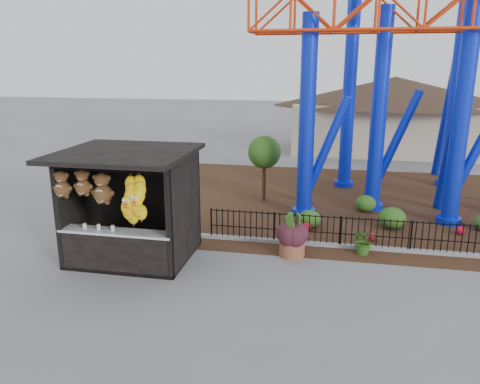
% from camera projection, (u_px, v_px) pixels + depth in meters
% --- Properties ---
extents(ground, '(120.00, 120.00, 0.00)m').
position_uv_depth(ground, '(227.00, 284.00, 11.80)').
color(ground, slate).
rests_on(ground, ground).
extents(mulch_bed, '(18.00, 12.00, 0.02)m').
position_uv_depth(mulch_bed, '(370.00, 203.00, 18.60)').
color(mulch_bed, '#331E11').
rests_on(mulch_bed, ground).
extents(curb, '(18.00, 0.18, 0.12)m').
position_uv_depth(curb, '(381.00, 249.00, 13.86)').
color(curb, gray).
rests_on(curb, ground).
extents(prize_booth, '(3.50, 3.40, 3.12)m').
position_uv_depth(prize_booth, '(128.00, 208.00, 12.82)').
color(prize_booth, black).
rests_on(prize_booth, ground).
extents(picket_fence, '(12.20, 0.06, 1.00)m').
position_uv_depth(picket_fence, '(415.00, 237.00, 13.57)').
color(picket_fence, black).
rests_on(picket_fence, ground).
extents(roller_coaster, '(11.00, 6.37, 10.82)m').
position_uv_depth(roller_coaster, '(415.00, 33.00, 16.89)').
color(roller_coaster, '#0C22D0').
rests_on(roller_coaster, ground).
extents(terracotta_planter, '(0.92, 0.92, 0.55)m').
position_uv_depth(terracotta_planter, '(292.00, 247.00, 13.46)').
color(terracotta_planter, brown).
rests_on(terracotta_planter, ground).
extents(planter_foliage, '(0.70, 0.70, 0.64)m').
position_uv_depth(planter_foliage, '(293.00, 227.00, 13.30)').
color(planter_foliage, '#36151D').
rests_on(planter_foliage, terracotta_planter).
extents(potted_plant, '(0.84, 0.77, 0.81)m').
position_uv_depth(potted_plant, '(364.00, 241.00, 13.54)').
color(potted_plant, '#195017').
rests_on(potted_plant, ground).
extents(landscaping, '(8.20, 3.61, 0.72)m').
position_uv_depth(landscaping, '(394.00, 217.00, 15.96)').
color(landscaping, '#2A5318').
rests_on(landscaping, mulch_bed).
extents(pavilion, '(15.00, 15.00, 4.80)m').
position_uv_depth(pavilion, '(394.00, 102.00, 28.75)').
color(pavilion, '#BFAD8C').
rests_on(pavilion, ground).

